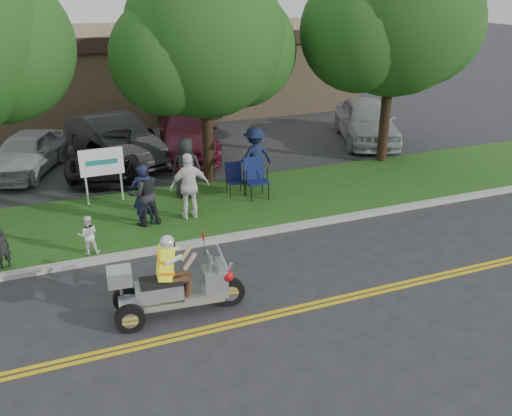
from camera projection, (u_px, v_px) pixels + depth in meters
name	position (u px, v px, depth m)	size (l,w,h in m)	color
ground	(287.00, 297.00, 11.51)	(120.00, 120.00, 0.00)	#28282B
centerline_near	(299.00, 311.00, 11.01)	(60.00, 0.10, 0.01)	gold
centerline_far	(295.00, 307.00, 11.15)	(60.00, 0.10, 0.01)	gold
curb	(238.00, 236.00, 14.10)	(60.00, 0.25, 0.12)	#A8A89E
grass_verge	(213.00, 206.00, 15.94)	(60.00, 4.00, 0.10)	#244412
commercial_building	(168.00, 68.00, 27.63)	(18.00, 8.20, 4.00)	#9E7F5B
tree_mid	(206.00, 44.00, 16.15)	(5.88, 4.80, 7.05)	#332114
tree_right	(395.00, 18.00, 17.95)	(6.86, 5.60, 8.07)	#332114
business_sign	(102.00, 165.00, 15.68)	(1.25, 0.06, 1.75)	silver
trike_scooter	(172.00, 287.00, 10.70)	(2.70, 0.94, 1.76)	black
lawn_chair_a	(234.00, 176.00, 16.59)	(0.54, 0.56, 0.96)	black
lawn_chair_b	(255.00, 175.00, 16.30)	(0.64, 0.66, 1.20)	black
spectator_adult_left	(144.00, 195.00, 14.31)	(0.63, 0.41, 1.73)	#161C3E
spectator_adult_mid	(144.00, 194.00, 14.34)	(0.86, 0.67, 1.77)	black
spectator_adult_right	(190.00, 186.00, 14.72)	(1.09, 0.45, 1.86)	white
spectator_chair_a	(255.00, 157.00, 17.08)	(1.23, 0.70, 1.90)	#151D3D
spectator_chair_b	(187.00, 168.00, 16.16)	(0.90, 0.59, 1.85)	black
child_left	(2.00, 248.00, 12.29)	(0.36, 0.24, 0.99)	black
child_right	(88.00, 235.00, 12.94)	(0.48, 0.37, 0.98)	white
parked_car_far_left	(27.00, 153.00, 18.60)	(1.68, 4.17, 1.42)	#A0A3A7
parked_car_left	(114.00, 139.00, 19.69)	(1.78, 5.10, 1.68)	#28282A
parked_car_mid	(113.00, 152.00, 18.80)	(2.28, 4.94, 1.37)	black
parked_car_right	(188.00, 133.00, 20.80)	(2.16, 5.31, 1.54)	#531321
parked_car_far_right	(366.00, 120.00, 22.17)	(2.05, 5.09, 1.73)	#A2A3A9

